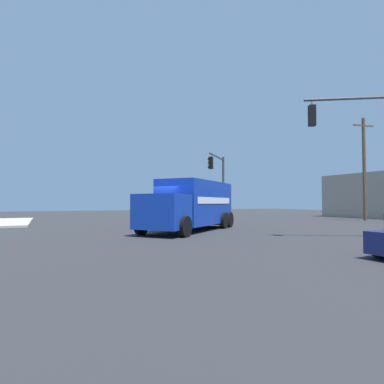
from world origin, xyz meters
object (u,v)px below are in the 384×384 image
(delivery_truck, at_px, (192,205))
(pickup_white, at_px, (178,214))
(utility_pole, at_px, (364,167))
(traffic_light_secondary, at_px, (377,141))
(traffic_light_primary, at_px, (219,178))

(delivery_truck, height_order, pickup_white, delivery_truck)
(utility_pole, bearing_deg, traffic_light_secondary, -53.32)
(traffic_light_primary, xyz_separation_m, utility_pole, (4.03, 13.16, 1.12))
(traffic_light_primary, bearing_deg, utility_pole, 72.97)
(traffic_light_secondary, distance_m, pickup_white, 15.13)
(traffic_light_secondary, distance_m, utility_pole, 16.51)
(traffic_light_primary, relative_size, traffic_light_secondary, 0.89)
(delivery_truck, distance_m, traffic_light_primary, 8.70)
(traffic_light_secondary, xyz_separation_m, pickup_white, (-14.24, -3.56, -3.66))
(traffic_light_secondary, bearing_deg, pickup_white, -165.97)
(delivery_truck, relative_size, utility_pole, 0.83)
(utility_pole, bearing_deg, traffic_light_primary, -107.03)
(delivery_truck, distance_m, traffic_light_secondary, 9.84)
(traffic_light_secondary, height_order, utility_pole, utility_pole)
(utility_pole, bearing_deg, pickup_white, -104.63)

